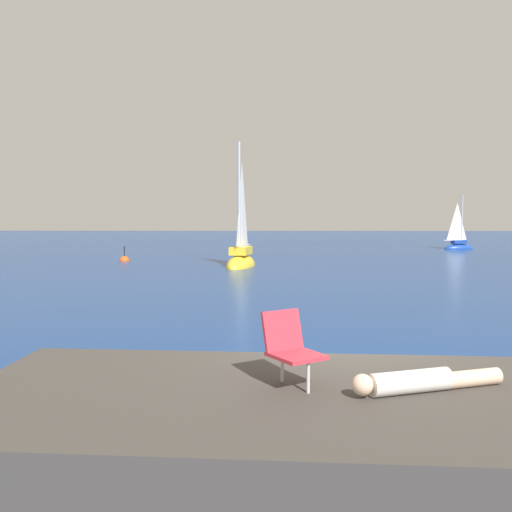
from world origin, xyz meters
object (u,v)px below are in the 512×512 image
Objects in this scene: sailboat_near at (241,259)px; sailboat_far at (459,246)px; marker_buoy at (124,261)px; person_sunbather at (421,381)px; beach_chair at (290,345)px.

sailboat_near reaches higher than sailboat_far.
marker_buoy is (-22.70, -11.13, -0.24)m from sailboat_far.
person_sunbather is 1.51× the size of marker_buoy.
marker_buoy is (-6.81, 3.33, -0.36)m from sailboat_near.
sailboat_near is 8.59× the size of beach_chair.
marker_buoy is at bearing 91.99° from person_sunbather.
person_sunbather is at bearing 18.51° from sailboat_near.
beach_chair is at bearing 15.14° from sailboat_near.
beach_chair is at bearing 152.50° from person_sunbather.
sailboat_near reaches higher than beach_chair.
sailboat_near is at bearing 78.79° from person_sunbather.
sailboat_near is 7.59m from marker_buoy.
person_sunbather is 27.71m from marker_buoy.
sailboat_far reaches higher than beach_chair.
person_sunbather reaches higher than marker_buoy.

